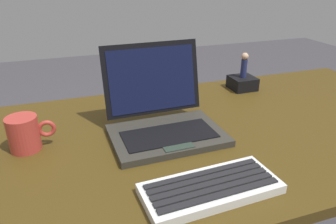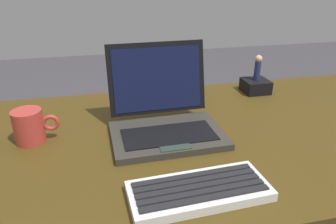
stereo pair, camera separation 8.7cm
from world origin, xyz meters
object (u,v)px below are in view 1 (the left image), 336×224
Objects in this scene: external_keyboard at (211,188)px; coffee_mug at (25,133)px; figurine_stand at (242,83)px; figurine at (244,64)px; laptop_front at (162,117)px.

coffee_mug is (-0.38, 0.32, 0.03)m from external_keyboard.
figurine is at bearing 0.00° from figurine_stand.
laptop_front reaches higher than external_keyboard.
external_keyboard is at bearing -40.50° from coffee_mug.
figurine is (0.41, 0.24, 0.05)m from laptop_front.
external_keyboard is at bearing -126.60° from figurine_stand.
laptop_front is 1.04× the size of external_keyboard.
figurine is at bearing 53.40° from external_keyboard.
figurine_stand is 0.08m from figurine.
laptop_front is at bearing -4.49° from coffee_mug.
figurine reaches higher than coffee_mug.
figurine is (0.00, 0.00, 0.08)m from figurine_stand.
figurine_stand is at bearing 0.00° from figurine.
coffee_mug is at bearing -164.57° from figurine_stand.
figurine_stand reaches higher than external_keyboard.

